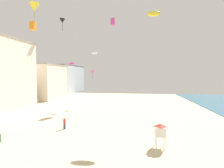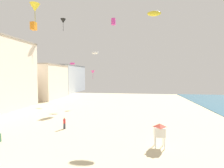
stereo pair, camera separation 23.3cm
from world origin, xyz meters
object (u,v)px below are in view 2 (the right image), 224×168
Objects in this scene: kite_magenta_delta at (93,72)px; kite_white_parafoil at (95,53)px; lifeguard_stand at (160,130)px; kite_orange_box at (34,26)px; kite_black_delta at (63,21)px; kite_yellow_delta at (35,8)px; kite_flyer at (64,122)px; kite_magenta_box at (113,22)px; kite_magenta_parafoil at (72,64)px; kite_yellow_parafoil at (154,13)px.

kite_magenta_delta is 1.21× the size of kite_white_parafoil.
lifeguard_stand is 29.57m from kite_orange_box.
kite_yellow_delta is (3.25, -18.83, -3.71)m from kite_black_delta.
kite_magenta_box is at bearing -161.41° from kite_flyer.
kite_yellow_delta is 16.69m from kite_white_parafoil.
kite_white_parafoil is at bearing 136.74° from lifeguard_stand.
kite_magenta_delta is 1.44× the size of kite_orange_box.
lifeguard_stand is at bearing -61.40° from kite_white_parafoil.
kite_magenta_parafoil is 1.04× the size of kite_orange_box.
kite_magenta_parafoil is 26.45m from kite_yellow_parafoil.
kite_magenta_delta is 0.61× the size of kite_black_delta.
kite_magenta_box is (15.03, -1.42, -1.29)m from kite_black_delta.
kite_flyer is at bearing -36.95° from kite_yellow_delta.
kite_orange_box reaches higher than kite_flyer.
kite_magenta_box reaches higher than lifeguard_stand.
kite_yellow_delta reaches higher than kite_magenta_parafoil.
kite_black_delta reaches higher than lifeguard_stand.
kite_white_parafoil is at bearing -135.81° from kite_magenta_box.
kite_magenta_parafoil is 0.69× the size of kite_yellow_parafoil.
kite_magenta_parafoil is (-7.43, 21.95, 9.90)m from kite_flyer.
kite_yellow_delta is at bearing -91.95° from kite_magenta_parafoil.
kite_magenta_delta is 20.39m from kite_yellow_parafoil.
kite_orange_box is 0.38× the size of kite_yellow_delta.
kite_magenta_delta is at bearing 138.60° from kite_yellow_parafoil.
lifeguard_stand is 1.19× the size of kite_magenta_delta.
kite_yellow_parafoil is 1.33× the size of kite_magenta_box.
kite_flyer is 0.64× the size of lifeguard_stand.
kite_orange_box is 0.84× the size of kite_white_parafoil.
kite_magenta_delta is 0.96× the size of kite_yellow_parafoil.
kite_yellow_delta is (-0.54, -15.95, 8.87)m from kite_magenta_parafoil.
kite_magenta_box is 10.55m from kite_white_parafoil.
kite_black_delta reaches higher than kite_yellow_delta.
kite_white_parafoil is (-12.89, 23.63, 11.45)m from lifeguard_stand.
kite_magenta_delta is 4.98m from kite_white_parafoil.
kite_white_parafoil is at bearing -19.89° from kite_magenta_parafoil.
kite_magenta_delta is at bearing -150.00° from kite_flyer.
kite_magenta_box reaches higher than kite_yellow_delta.
kite_white_parafoil reaches higher than lifeguard_stand.
kite_flyer is 25.20m from kite_magenta_parafoil.
kite_magenta_delta is 15.26m from kite_magenta_box.
lifeguard_stand is (12.56, -4.25, 0.92)m from kite_flyer.
kite_yellow_delta is at bearing -119.73° from kite_white_parafoil.
kite_black_delta is at bearing 142.77° from kite_magenta_parafoil.
kite_magenta_delta is (-0.70, 18.49, 7.48)m from kite_flyer.
lifeguard_stand is at bearing -28.90° from kite_orange_box.
kite_orange_box is (-8.92, -10.49, 8.69)m from kite_magenta_delta.
kite_magenta_box is (-9.07, 16.90, 4.36)m from kite_yellow_parafoil.
kite_black_delta reaches higher than kite_orange_box.
kite_yellow_parafoil is (0.33, 10.76, 15.92)m from lifeguard_stand.
kite_orange_box is at bearing -84.58° from kite_black_delta.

